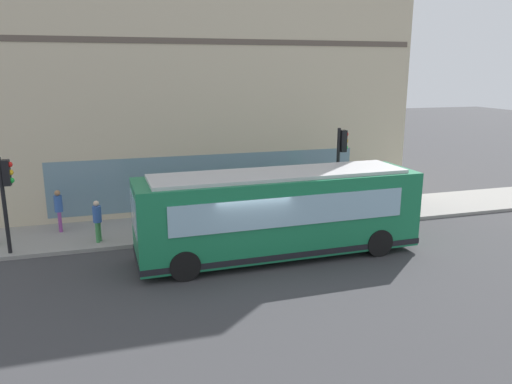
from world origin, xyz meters
name	(u,v)px	position (x,y,z in m)	size (l,w,h in m)	color
ground	(247,263)	(0.00, 0.00, 0.00)	(120.00, 120.00, 0.00)	#38383A
sidewalk_curb	(219,224)	(4.40, 0.00, 0.07)	(3.60, 40.00, 0.15)	gray
building_corner	(189,60)	(11.13, 0.00, 6.99)	(9.91, 19.99, 13.99)	beige
city_bus_nearside	(279,214)	(0.38, -1.28, 1.55)	(2.78, 10.09, 3.07)	#197247
traffic_light_near_corner	(341,157)	(3.09, -4.98, 2.96)	(0.32, 0.49, 4.03)	black
traffic_light_down_block	(6,187)	(2.98, 7.83, 2.57)	(0.32, 0.49, 3.47)	black
fire_hydrant	(192,214)	(4.74, 1.10, 0.51)	(0.35, 0.35, 0.74)	yellow
pedestrian_near_hydrant	(97,218)	(3.32, 4.92, 1.07)	(0.32, 0.32, 1.61)	#3F8C4C
pedestrian_walking_along_curb	(59,208)	(5.06, 6.41, 1.14)	(0.32, 0.32, 1.71)	#8C3F8C
newspaper_vending_box	(344,198)	(5.06, -6.24, 0.60)	(0.44, 0.42, 0.90)	#263F99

